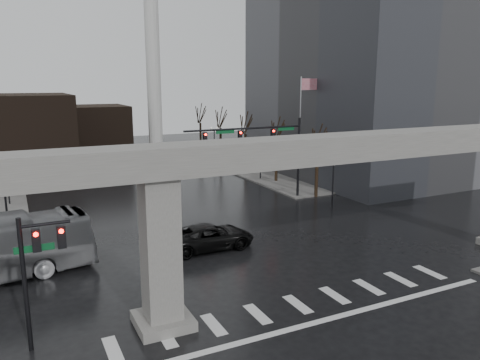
{
  "coord_description": "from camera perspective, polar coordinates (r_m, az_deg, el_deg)",
  "views": [
    {
      "loc": [
        -12.71,
        -20.07,
        11.49
      ],
      "look_at": [
        1.83,
        9.66,
        4.5
      ],
      "focal_mm": 35.0,
      "sensor_mm": 36.0,
      "label": 1
    }
  ],
  "objects": [
    {
      "name": "office_tower",
      "position": [
        62.21,
        16.25,
        20.27
      ],
      "size": [
        22.0,
        26.0,
        42.0
      ],
      "primitive_type": "cube",
      "color": "#5C5C61",
      "rests_on": "ground"
    },
    {
      "name": "tree_right_4",
      "position": [
        75.66,
        -4.81,
        5.47
      ],
      "size": [
        1.12,
        1.69,
        8.19
      ],
      "color": "black",
      "rests_on": "ground"
    },
    {
      "name": "pickup_truck",
      "position": [
        32.93,
        -3.72,
        -6.91
      ],
      "size": [
        6.3,
        2.93,
        1.75
      ],
      "primitive_type": "imported",
      "rotation": [
        0.0,
        0.0,
        1.57
      ],
      "color": "black",
      "rests_on": "ground"
    },
    {
      "name": "ground",
      "position": [
        26.38,
        5.83,
        -13.95
      ],
      "size": [
        160.0,
        160.0,
        0.0
      ],
      "primitive_type": "plane",
      "color": "black",
      "rests_on": "ground"
    },
    {
      "name": "smokestack",
      "position": [
        68.69,
        -10.53,
        13.28
      ],
      "size": [
        3.6,
        3.6,
        30.0
      ],
      "color": "silver",
      "rests_on": "ground"
    },
    {
      "name": "lamp_left_2",
      "position": [
        62.59,
        -26.6,
        3.3
      ],
      "size": [
        1.22,
        0.32,
        5.11
      ],
      "color": "black",
      "rests_on": "ground"
    },
    {
      "name": "lamp_right_1",
      "position": [
        55.33,
        2.52,
        3.58
      ],
      "size": [
        1.22,
        0.32,
        5.11
      ],
      "color": "black",
      "rests_on": "ground"
    },
    {
      "name": "tree_right_3",
      "position": [
        68.33,
        -2.36,
        4.76
      ],
      "size": [
        1.11,
        1.66,
        8.02
      ],
      "color": "black",
      "rests_on": "ground"
    },
    {
      "name": "elevated_guideway",
      "position": [
        24.88,
        8.64,
        1.12
      ],
      "size": [
        48.0,
        2.6,
        8.7
      ],
      "color": "gray",
      "rests_on": "ground"
    },
    {
      "name": "tree_right_0",
      "position": [
        47.62,
        9.36,
        1.24
      ],
      "size": [
        1.09,
        1.58,
        7.5
      ],
      "color": "black",
      "rests_on": "ground"
    },
    {
      "name": "signal_mast_arm",
      "position": [
        44.87,
        3.1,
        4.66
      ],
      "size": [
        12.12,
        0.43,
        8.0
      ],
      "color": "black",
      "rests_on": "ground"
    },
    {
      "name": "lamp_right_0",
      "position": [
        43.72,
        11.31,
        1.13
      ],
      "size": [
        1.22,
        0.32,
        5.11
      ],
      "color": "black",
      "rests_on": "ground"
    },
    {
      "name": "sidewalk_ne",
      "position": [
        69.08,
        8.45,
        2.29
      ],
      "size": [
        28.0,
        36.0,
        0.15
      ],
      "primitive_type": "cube",
      "color": "slate",
      "rests_on": "ground"
    },
    {
      "name": "far_car",
      "position": [
        49.93,
        -9.79,
        -0.79
      ],
      "size": [
        1.82,
        3.89,
        1.29
      ],
      "primitive_type": "imported",
      "rotation": [
        0.0,
        0.0,
        0.08
      ],
      "color": "black",
      "rests_on": "ground"
    },
    {
      "name": "building_far_mid",
      "position": [
        73.24,
        -17.6,
        5.5
      ],
      "size": [
        10.0,
        10.0,
        8.0
      ],
      "primitive_type": "cube",
      "color": "black",
      "rests_on": "ground"
    },
    {
      "name": "signal_left_pole",
      "position": [
        21.87,
        -23.53,
        -8.94
      ],
      "size": [
        2.3,
        0.3,
        6.0
      ],
      "color": "black",
      "rests_on": "ground"
    },
    {
      "name": "lamp_left_1",
      "position": [
        48.74,
        -26.61,
        1.19
      ],
      "size": [
        1.22,
        0.32,
        5.11
      ],
      "color": "black",
      "rests_on": "ground"
    },
    {
      "name": "tree_right_1",
      "position": [
        54.22,
        4.47,
        2.72
      ],
      "size": [
        1.09,
        1.61,
        7.67
      ],
      "color": "black",
      "rests_on": "ground"
    },
    {
      "name": "flagpole_assembly",
      "position": [
        50.69,
        7.63,
        7.34
      ],
      "size": [
        2.06,
        0.12,
        12.0
      ],
      "color": "silver",
      "rests_on": "ground"
    },
    {
      "name": "building_far_left",
      "position": [
        62.42,
        -27.19,
        4.65
      ],
      "size": [
        16.0,
        14.0,
        10.0
      ],
      "primitive_type": "cube",
      "color": "black",
      "rests_on": "ground"
    },
    {
      "name": "tree_right_2",
      "position": [
        61.16,
        0.67,
        3.87
      ],
      "size": [
        1.1,
        1.63,
        7.85
      ],
      "color": "black",
      "rests_on": "ground"
    },
    {
      "name": "lamp_left_0",
      "position": [
        35.01,
        -26.64,
        -2.6
      ],
      "size": [
        1.22,
        0.32,
        5.11
      ],
      "color": "black",
      "rests_on": "ground"
    },
    {
      "name": "lamp_right_2",
      "position": [
        67.85,
        -3.16,
        5.12
      ],
      "size": [
        1.22,
        0.32,
        5.11
      ],
      "color": "black",
      "rests_on": "ground"
    }
  ]
}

